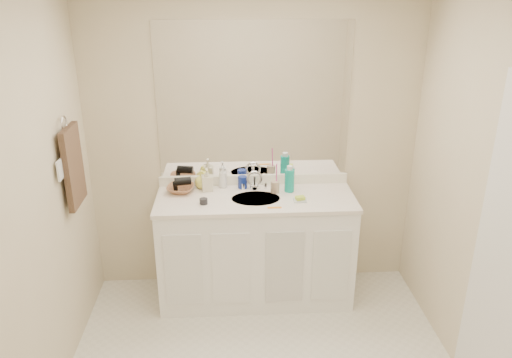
{
  "coord_description": "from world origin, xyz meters",
  "views": [
    {
      "loc": [
        -0.2,
        -2.45,
        2.42
      ],
      "look_at": [
        0.0,
        0.97,
        1.05
      ],
      "focal_mm": 35.0,
      "sensor_mm": 36.0,
      "label": 1
    }
  ],
  "objects": [
    {
      "name": "sink_basin",
      "position": [
        0.0,
        1.0,
        0.87
      ],
      "size": [
        0.37,
        0.37,
        0.02
      ],
      "primitive_type": "cylinder",
      "color": "beige",
      "rests_on": "countertop"
    },
    {
      "name": "hand_towel",
      "position": [
        -1.25,
        0.77,
        1.25
      ],
      "size": [
        0.04,
        0.32,
        0.55
      ],
      "primitive_type": "cube",
      "color": "#2F2219",
      "rests_on": "towel_ring"
    },
    {
      "name": "wall_right",
      "position": [
        1.3,
        0.0,
        1.2
      ],
      "size": [
        0.02,
        2.6,
        2.4
      ],
      "primitive_type": "cube",
      "color": "beige",
      "rests_on": "floor"
    },
    {
      "name": "soap_bottle_cream",
      "position": [
        -0.37,
        1.18,
        0.97
      ],
      "size": [
        0.09,
        0.09,
        0.18
      ],
      "primitive_type": "imported",
      "rotation": [
        0.0,
        0.0,
        0.13
      ],
      "color": "beige",
      "rests_on": "countertop"
    },
    {
      "name": "backsplash",
      "position": [
        0.0,
        1.29,
        0.92
      ],
      "size": [
        1.52,
        0.03,
        0.08
      ],
      "primitive_type": "cube",
      "color": "white",
      "rests_on": "countertop"
    },
    {
      "name": "switch_plate",
      "position": [
        -1.27,
        0.57,
        1.3
      ],
      "size": [
        0.01,
        0.08,
        0.13
      ],
      "primitive_type": "cube",
      "color": "white",
      "rests_on": "wall_left"
    },
    {
      "name": "soap_bottle_white",
      "position": [
        -0.25,
        1.24,
        0.97
      ],
      "size": [
        0.08,
        0.08,
        0.18
      ],
      "primitive_type": "imported",
      "rotation": [
        0.0,
        0.0,
        -0.15
      ],
      "color": "white",
      "rests_on": "countertop"
    },
    {
      "name": "countertop",
      "position": [
        0.0,
        1.02,
        0.86
      ],
      "size": [
        1.52,
        0.57,
        0.03
      ],
      "primitive_type": "cube",
      "color": "white",
      "rests_on": "vanity_cabinet"
    },
    {
      "name": "dark_jar",
      "position": [
        -0.39,
        0.93,
        0.9
      ],
      "size": [
        0.08,
        0.08,
        0.04
      ],
      "primitive_type": "cylinder",
      "rotation": [
        0.0,
        0.0,
        -0.38
      ],
      "color": "black",
      "rests_on": "countertop"
    },
    {
      "name": "soap_dish",
      "position": [
        0.33,
        0.94,
        0.89
      ],
      "size": [
        0.1,
        0.08,
        0.01
      ],
      "primitive_type": "cube",
      "rotation": [
        0.0,
        0.0,
        -0.03
      ],
      "color": "silver",
      "rests_on": "countertop"
    },
    {
      "name": "tan_cup",
      "position": [
        0.16,
        1.11,
        0.93
      ],
      "size": [
        0.08,
        0.08,
        0.09
      ],
      "primitive_type": "cylinder",
      "rotation": [
        0.0,
        0.0,
        0.26
      ],
      "color": "tan",
      "rests_on": "countertop"
    },
    {
      "name": "wall_left",
      "position": [
        -1.3,
        0.0,
        1.2
      ],
      "size": [
        0.02,
        2.6,
        2.4
      ],
      "primitive_type": "cube",
      "color": "beige",
      "rests_on": "floor"
    },
    {
      "name": "wicker_basket",
      "position": [
        -0.58,
        1.16,
        0.91
      ],
      "size": [
        0.23,
        0.23,
        0.05
      ],
      "primitive_type": "imported",
      "rotation": [
        0.0,
        0.0,
        -0.12
      ],
      "color": "#935C3B",
      "rests_on": "countertop"
    },
    {
      "name": "hair_dryer",
      "position": [
        -0.56,
        1.16,
        0.97
      ],
      "size": [
        0.14,
        0.09,
        0.06
      ],
      "primitive_type": "cylinder",
      "rotation": [
        0.0,
        1.57,
        0.19
      ],
      "color": "black",
      "rests_on": "wicker_basket"
    },
    {
      "name": "wall_back",
      "position": [
        0.0,
        1.3,
        1.2
      ],
      "size": [
        2.6,
        0.02,
        2.4
      ],
      "primitive_type": "cube",
      "color": "beige",
      "rests_on": "floor"
    },
    {
      "name": "soap_bottle_yellow",
      "position": [
        -0.41,
        1.23,
        0.95
      ],
      "size": [
        0.14,
        0.14,
        0.14
      ],
      "primitive_type": "imported",
      "rotation": [
        0.0,
        0.0,
        0.36
      ],
      "color": "#F7F460",
      "rests_on": "countertop"
    },
    {
      "name": "vanity_cabinet",
      "position": [
        0.0,
        1.02,
        0.42
      ],
      "size": [
        1.5,
        0.55,
        0.85
      ],
      "primitive_type": "cube",
      "color": "white",
      "rests_on": "floor"
    },
    {
      "name": "mouthwash_bottle",
      "position": [
        0.27,
        1.13,
        0.97
      ],
      "size": [
        0.1,
        0.1,
        0.18
      ],
      "primitive_type": "cylinder",
      "rotation": [
        0.0,
        0.0,
        -0.39
      ],
      "color": "#0C9B89",
      "rests_on": "countertop"
    },
    {
      "name": "blue_mug",
      "position": [
        -0.09,
        1.21,
        0.93
      ],
      "size": [
        0.09,
        0.09,
        0.1
      ],
      "primitive_type": "cylinder",
      "rotation": [
        0.0,
        0.0,
        0.32
      ],
      "color": "navy",
      "rests_on": "countertop"
    },
    {
      "name": "toothbrush",
      "position": [
        0.17,
        1.11,
        1.03
      ],
      "size": [
        0.01,
        0.04,
        0.18
      ],
      "primitive_type": "cylinder",
      "rotation": [
        0.14,
        0.0,
        -0.15
      ],
      "color": "#DB3996",
      "rests_on": "tan_cup"
    },
    {
      "name": "orange_comb",
      "position": [
        0.13,
        0.83,
        0.88
      ],
      "size": [
        0.1,
        0.02,
        0.0
      ],
      "primitive_type": "cube",
      "rotation": [
        0.0,
        0.0,
        -0.02
      ],
      "color": "orange",
      "rests_on": "countertop"
    },
    {
      "name": "green_soap",
      "position": [
        0.33,
        0.94,
        0.9
      ],
      "size": [
        0.08,
        0.06,
        0.02
      ],
      "primitive_type": "cube",
      "rotation": [
        0.0,
        0.0,
        0.22
      ],
      "color": "#B5D634",
      "rests_on": "soap_dish"
    },
    {
      "name": "towel_ring",
      "position": [
        -1.27,
        0.77,
        1.55
      ],
      "size": [
        0.01,
        0.11,
        0.11
      ],
      "primitive_type": "torus",
      "rotation": [
        0.0,
        1.57,
        0.0
      ],
      "color": "silver",
      "rests_on": "wall_left"
    },
    {
      "name": "mirror",
      "position": [
        0.0,
        1.29,
        1.56
      ],
      "size": [
        1.48,
        0.01,
        1.2
      ],
      "primitive_type": "cube",
      "color": "white",
      "rests_on": "wall_back"
    },
    {
      "name": "faucet",
      "position": [
        0.0,
        1.18,
        0.94
      ],
      "size": [
        0.02,
        0.02,
        0.11
      ],
      "primitive_type": "cylinder",
      "color": "silver",
      "rests_on": "countertop"
    }
  ]
}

